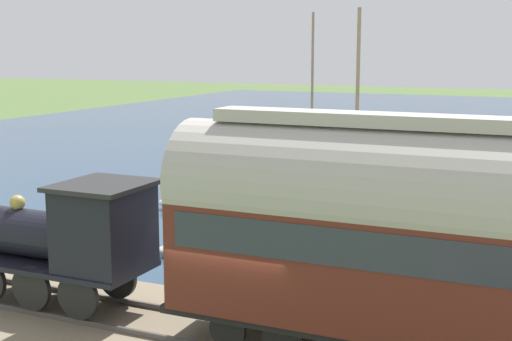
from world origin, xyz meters
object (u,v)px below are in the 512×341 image
rowboat_near_shore (11,230)px  sailboat_gray (353,259)px  passenger_coach (401,230)px  rowboat_mid_harbor (187,202)px  sailboat_green (311,191)px  rowboat_off_pier (191,248)px  steam_locomotive (64,235)px

rowboat_near_shore → sailboat_gray: bearing=-135.6°
passenger_coach → sailboat_gray: sailboat_gray is taller
passenger_coach → sailboat_gray: (6.11, 2.65, -2.60)m
sailboat_gray → rowboat_mid_harbor: sailboat_gray is taller
sailboat_green → rowboat_off_pier: (-7.23, 1.31, -0.56)m
passenger_coach → sailboat_green: 15.05m
rowboat_near_shore → rowboat_mid_harbor: bearing=-77.0°
steam_locomotive → rowboat_near_shore: 8.71m
passenger_coach → rowboat_near_shore: passenger_coach is taller
rowboat_near_shore → sailboat_green: bearing=-93.6°
rowboat_off_pier → sailboat_gray: bearing=-130.5°
sailboat_gray → rowboat_mid_harbor: bearing=41.5°
sailboat_green → rowboat_near_shore: size_ratio=3.52×
passenger_coach → sailboat_green: bearing=26.1°
sailboat_gray → rowboat_mid_harbor: size_ratio=3.03×
steam_locomotive → sailboat_green: 13.46m
steam_locomotive → rowboat_off_pier: steam_locomotive is taller
sailboat_green → rowboat_off_pier: sailboat_green is taller
steam_locomotive → rowboat_near_shore: bearing=51.5°
sailboat_green → rowboat_mid_harbor: sailboat_green is taller
sailboat_gray → rowboat_off_pier: size_ratio=3.22×
sailboat_green → rowboat_mid_harbor: 4.93m
sailboat_green → rowboat_off_pier: bearing=173.0°
sailboat_gray → rowboat_mid_harbor: 10.03m
passenger_coach → rowboat_off_pier: bearing=52.1°
sailboat_gray → steam_locomotive: bearing=124.7°
passenger_coach → rowboat_mid_harbor: bearing=43.9°
rowboat_mid_harbor → passenger_coach: bearing=-171.7°
rowboat_mid_harbor → sailboat_gray: bearing=-158.3°
rowboat_mid_harbor → sailboat_green: bearing=-103.8°
sailboat_gray → rowboat_off_pier: 5.21m
steam_locomotive → rowboat_near_shore: steam_locomotive is taller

